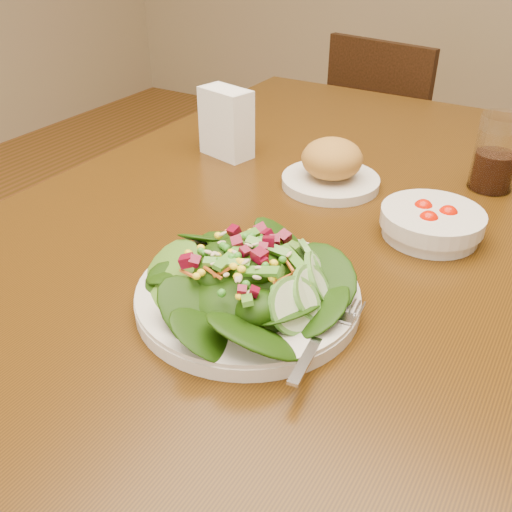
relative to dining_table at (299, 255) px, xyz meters
name	(u,v)px	position (x,y,z in m)	size (l,w,h in m)	color
ground_plane	(289,484)	(0.00, 0.00, -0.65)	(5.00, 5.00, 0.00)	#995525
dining_table	(299,255)	(0.00, 0.00, 0.00)	(0.90, 1.40, 0.75)	#472807
chair_far	(387,151)	(-0.20, 1.08, -0.21)	(0.45, 0.45, 0.83)	black
salad_plate	(254,286)	(0.08, -0.29, 0.13)	(0.29, 0.29, 0.08)	silver
bread_plate	(331,167)	(0.01, 0.09, 0.14)	(0.18, 0.18, 0.09)	silver
tomato_bowl	(431,223)	(0.22, 0.00, 0.12)	(0.16, 0.16, 0.05)	silver
drinking_glass	(495,158)	(0.26, 0.23, 0.16)	(0.08, 0.08, 0.13)	silver
napkin_holder	(226,121)	(-0.23, 0.12, 0.17)	(0.11, 0.08, 0.13)	white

